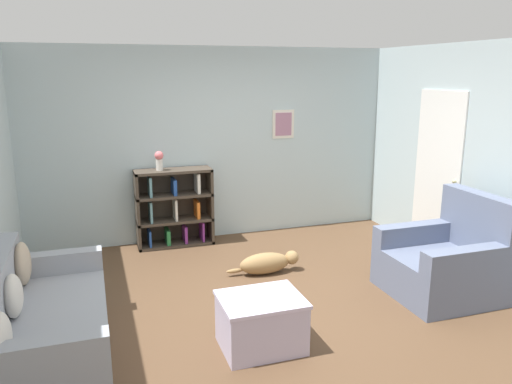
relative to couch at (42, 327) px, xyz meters
The scene contains 9 objects.
ground_plane 2.14m from the couch, 13.33° to the left, with size 14.00×14.00×0.00m, color brown.
wall_back 3.57m from the couch, 52.98° to the left, with size 5.60×0.13×2.60m.
wall_right 4.74m from the couch, ahead, with size 0.16×5.00×2.60m.
couch is the anchor object (origin of this frame).
bookshelf 2.92m from the couch, 59.92° to the left, with size 1.00×0.34×1.03m.
recliner_chair 3.90m from the couch, ahead, with size 1.05×1.01×1.05m.
coffee_table 1.74m from the couch, 10.04° to the right, with size 0.69×0.55×0.45m.
dog 2.59m from the couch, 27.12° to the left, with size 0.86×0.22×0.25m.
vase 2.94m from the couch, 62.75° to the left, with size 0.11×0.11×0.25m.
Camera 1 is at (-1.59, -4.38, 2.27)m, focal length 35.00 mm.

